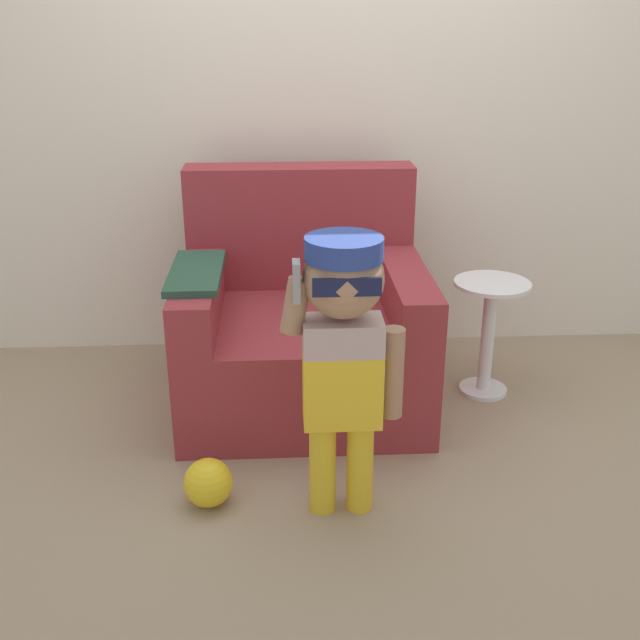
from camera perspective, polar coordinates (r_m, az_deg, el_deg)
ground_plane at (r=3.53m, az=1.46°, el=-5.43°), size 10.00×10.00×0.00m
wall_back at (r=3.76m, az=0.88°, el=17.04°), size 10.00×0.05×2.60m
armchair at (r=3.37m, az=-1.37°, el=-0.39°), size 1.08×0.97×1.00m
person_child at (r=2.44m, az=1.81°, el=-1.26°), size 0.41×0.31×1.00m
side_table at (r=3.48m, az=12.72°, el=-0.53°), size 0.34×0.34×0.54m
toy_ball at (r=2.77m, az=-8.52°, el=-12.16°), size 0.18×0.18×0.18m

